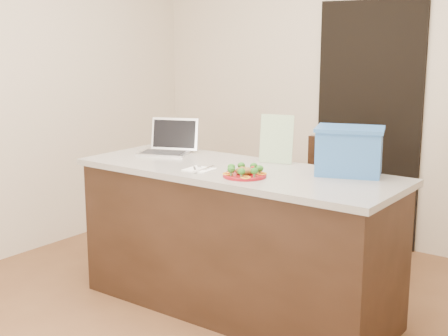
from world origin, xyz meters
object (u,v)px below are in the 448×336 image
Objects in this scene: island at (236,239)px; plate at (245,175)px; laptop at (169,144)px; chair at (326,201)px; yogurt_bottle at (253,173)px; napkin at (199,169)px; blue_box at (349,151)px.

island is 8.15× the size of plate.
laptop is (-0.68, 0.14, 0.52)m from island.
laptop is 1.18m from chair.
yogurt_bottle is 0.06× the size of chair.
plate is 4.11× the size of yogurt_bottle.
napkin is (-0.33, -0.01, -0.01)m from plate.
island is 0.55m from yogurt_bottle.
yogurt_bottle is at bearing -40.43° from laptop.
yogurt_bottle is 0.15× the size of laptop.
napkin is at bearing -53.94° from laptop.
napkin is 0.61m from laptop.
plate reaches higher than island.
yogurt_bottle is 0.13× the size of blue_box.
laptop is (-0.89, 0.28, 0.04)m from yogurt_bottle.
blue_box is (1.30, 0.11, 0.08)m from laptop.
laptop is 0.87× the size of blue_box.
chair is at bearing 90.24° from yogurt_bottle.
blue_box is at bearing 42.31° from plate.
napkin is 0.16× the size of chair.
laptop reaches higher than plate.
yogurt_bottle is (0.37, 0.03, 0.02)m from napkin.
island is 5.16× the size of laptop.
plate reaches higher than napkin.
chair is (0.36, 0.98, -0.35)m from napkin.
island is 0.52m from napkin.
napkin is 0.35× the size of blue_box.
plate is 0.33m from napkin.
blue_box reaches higher than island.
chair is at bearing 87.90° from plate.
napkin is at bearing -132.17° from island.
napkin is at bearing -178.72° from plate.
laptop reaches higher than yogurt_bottle.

